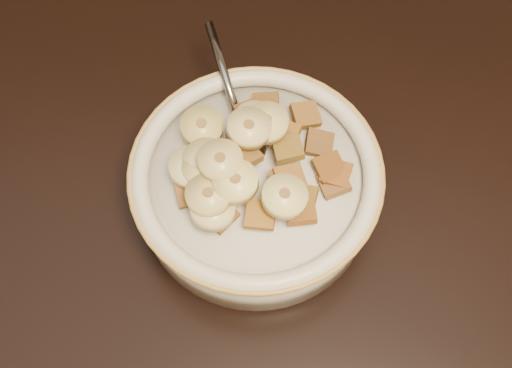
# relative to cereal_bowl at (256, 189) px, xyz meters

# --- Properties ---
(cereal_bowl) EXTENTS (0.18, 0.18, 0.04)m
(cereal_bowl) POSITION_rel_cereal_bowl_xyz_m (0.00, 0.00, 0.00)
(cereal_bowl) COLOR silver
(cereal_bowl) RESTS_ON table
(milk) EXTENTS (0.15, 0.15, 0.00)m
(milk) POSITION_rel_cereal_bowl_xyz_m (0.00, 0.00, 0.02)
(milk) COLOR silver
(milk) RESTS_ON cereal_bowl
(spoon) EXTENTS (0.05, 0.05, 0.01)m
(spoon) POSITION_rel_cereal_bowl_xyz_m (-0.01, 0.03, 0.03)
(spoon) COLOR gray
(spoon) RESTS_ON cereal_bowl
(cereal_square_0) EXTENTS (0.02, 0.02, 0.01)m
(cereal_square_0) POSITION_rel_cereal_bowl_xyz_m (-0.04, 0.00, 0.03)
(cereal_square_0) COLOR olive
(cereal_square_0) RESTS_ON milk
(cereal_square_1) EXTENTS (0.02, 0.02, 0.01)m
(cereal_square_1) POSITION_rel_cereal_bowl_xyz_m (0.01, -0.04, 0.04)
(cereal_square_1) COLOR #955D19
(cereal_square_1) RESTS_ON milk
(cereal_square_2) EXTENTS (0.03, 0.03, 0.01)m
(cereal_square_2) POSITION_rel_cereal_bowl_xyz_m (0.01, 0.03, 0.04)
(cereal_square_2) COLOR brown
(cereal_square_2) RESTS_ON milk
(cereal_square_3) EXTENTS (0.03, 0.03, 0.01)m
(cereal_square_3) POSITION_rel_cereal_bowl_xyz_m (0.02, 0.03, 0.04)
(cereal_square_3) COLOR #975C21
(cereal_square_3) RESTS_ON milk
(cereal_square_4) EXTENTS (0.03, 0.03, 0.01)m
(cereal_square_4) POSITION_rel_cereal_bowl_xyz_m (-0.04, -0.02, 0.03)
(cereal_square_4) COLOR brown
(cereal_square_4) RESTS_ON milk
(cereal_square_5) EXTENTS (0.03, 0.03, 0.01)m
(cereal_square_5) POSITION_rel_cereal_bowl_xyz_m (0.01, 0.03, 0.04)
(cereal_square_5) COLOR olive
(cereal_square_5) RESTS_ON milk
(cereal_square_6) EXTENTS (0.03, 0.03, 0.01)m
(cereal_square_6) POSITION_rel_cereal_bowl_xyz_m (0.03, 0.05, 0.03)
(cereal_square_6) COLOR brown
(cereal_square_6) RESTS_ON milk
(cereal_square_7) EXTENTS (0.02, 0.02, 0.01)m
(cereal_square_7) POSITION_rel_cereal_bowl_xyz_m (0.03, -0.02, 0.03)
(cereal_square_7) COLOR brown
(cereal_square_7) RESTS_ON milk
(cereal_square_8) EXTENTS (0.02, 0.02, 0.01)m
(cereal_square_8) POSITION_rel_cereal_bowl_xyz_m (0.04, -0.03, 0.03)
(cereal_square_8) COLOR brown
(cereal_square_8) RESTS_ON milk
(cereal_square_9) EXTENTS (0.03, 0.03, 0.01)m
(cereal_square_9) POSITION_rel_cereal_bowl_xyz_m (-0.03, -0.00, 0.04)
(cereal_square_9) COLOR brown
(cereal_square_9) RESTS_ON milk
(cereal_square_10) EXTENTS (0.02, 0.03, 0.01)m
(cereal_square_10) POSITION_rel_cereal_bowl_xyz_m (-0.00, 0.05, 0.03)
(cereal_square_10) COLOR #97561A
(cereal_square_10) RESTS_ON milk
(cereal_square_11) EXTENTS (0.02, 0.02, 0.01)m
(cereal_square_11) POSITION_rel_cereal_bowl_xyz_m (0.04, 0.03, 0.03)
(cereal_square_11) COLOR brown
(cereal_square_11) RESTS_ON milk
(cereal_square_12) EXTENTS (0.03, 0.03, 0.01)m
(cereal_square_12) POSITION_rel_cereal_bowl_xyz_m (-0.01, 0.02, 0.04)
(cereal_square_12) COLOR olive
(cereal_square_12) RESTS_ON milk
(cereal_square_13) EXTENTS (0.03, 0.03, 0.01)m
(cereal_square_13) POSITION_rel_cereal_bowl_xyz_m (-0.00, 0.04, 0.03)
(cereal_square_13) COLOR brown
(cereal_square_13) RESTS_ON milk
(cereal_square_14) EXTENTS (0.02, 0.02, 0.01)m
(cereal_square_14) POSITION_rel_cereal_bowl_xyz_m (0.02, -0.01, 0.04)
(cereal_square_14) COLOR brown
(cereal_square_14) RESTS_ON milk
(cereal_square_15) EXTENTS (0.03, 0.03, 0.01)m
(cereal_square_15) POSITION_rel_cereal_bowl_xyz_m (-0.01, 0.05, 0.03)
(cereal_square_15) COLOR brown
(cereal_square_15) RESTS_ON milk
(cereal_square_16) EXTENTS (0.03, 0.03, 0.01)m
(cereal_square_16) POSITION_rel_cereal_bowl_xyz_m (0.05, 0.01, 0.03)
(cereal_square_16) COLOR brown
(cereal_square_16) RESTS_ON milk
(cereal_square_17) EXTENTS (0.03, 0.03, 0.01)m
(cereal_square_17) POSITION_rel_cereal_bowl_xyz_m (0.06, -0.00, 0.03)
(cereal_square_17) COLOR brown
(cereal_square_17) RESTS_ON milk
(cereal_square_18) EXTENTS (0.03, 0.03, 0.01)m
(cereal_square_18) POSITION_rel_cereal_bowl_xyz_m (0.02, -0.01, 0.04)
(cereal_square_18) COLOR #985C20
(cereal_square_18) RESTS_ON milk
(cereal_square_19) EXTENTS (0.03, 0.03, 0.01)m
(cereal_square_19) POSITION_rel_cereal_bowl_xyz_m (0.02, -0.02, 0.04)
(cereal_square_19) COLOR brown
(cereal_square_19) RESTS_ON milk
(cereal_square_20) EXTENTS (0.03, 0.03, 0.01)m
(cereal_square_20) POSITION_rel_cereal_bowl_xyz_m (-0.02, -0.04, 0.03)
(cereal_square_20) COLOR brown
(cereal_square_20) RESTS_ON milk
(cereal_square_21) EXTENTS (0.03, 0.03, 0.01)m
(cereal_square_21) POSITION_rel_cereal_bowl_xyz_m (-0.01, 0.00, 0.04)
(cereal_square_21) COLOR brown
(cereal_square_21) RESTS_ON milk
(cereal_square_22) EXTENTS (0.02, 0.02, 0.01)m
(cereal_square_22) POSITION_rel_cereal_bowl_xyz_m (-0.00, 0.06, 0.03)
(cereal_square_22) COLOR brown
(cereal_square_22) RESTS_ON milk
(cereal_square_23) EXTENTS (0.02, 0.02, 0.01)m
(cereal_square_23) POSITION_rel_cereal_bowl_xyz_m (0.06, 0.01, 0.03)
(cereal_square_23) COLOR brown
(cereal_square_23) RESTS_ON milk
(cereal_square_24) EXTENTS (0.03, 0.03, 0.01)m
(cereal_square_24) POSITION_rel_cereal_bowl_xyz_m (0.02, 0.02, 0.04)
(cereal_square_24) COLOR brown
(cereal_square_24) RESTS_ON milk
(banana_slice_0) EXTENTS (0.04, 0.04, 0.01)m
(banana_slice_0) POSITION_rel_cereal_bowl_xyz_m (-0.04, -0.01, 0.04)
(banana_slice_0) COLOR #F9E6A6
(banana_slice_0) RESTS_ON milk
(banana_slice_1) EXTENTS (0.04, 0.04, 0.01)m
(banana_slice_1) POSITION_rel_cereal_bowl_xyz_m (-0.00, 0.03, 0.05)
(banana_slice_1) COLOR #FDE9A8
(banana_slice_1) RESTS_ON milk
(banana_slice_2) EXTENTS (0.03, 0.03, 0.01)m
(banana_slice_2) POSITION_rel_cereal_bowl_xyz_m (0.02, -0.03, 0.05)
(banana_slice_2) COLOR #FCED9A
(banana_slice_2) RESTS_ON milk
(banana_slice_3) EXTENTS (0.04, 0.04, 0.02)m
(banana_slice_3) POSITION_rel_cereal_bowl_xyz_m (-0.02, -0.04, 0.04)
(banana_slice_3) COLOR #FAE69A
(banana_slice_3) RESTS_ON milk
(banana_slice_4) EXTENTS (0.04, 0.04, 0.01)m
(banana_slice_4) POSITION_rel_cereal_bowl_xyz_m (0.00, 0.03, 0.05)
(banana_slice_4) COLOR beige
(banana_slice_4) RESTS_ON milk
(banana_slice_5) EXTENTS (0.03, 0.03, 0.01)m
(banana_slice_5) POSITION_rel_cereal_bowl_xyz_m (-0.01, 0.02, 0.06)
(banana_slice_5) COLOR #DACF80
(banana_slice_5) RESTS_ON milk
(banana_slice_6) EXTENTS (0.04, 0.04, 0.01)m
(banana_slice_6) POSITION_rel_cereal_bowl_xyz_m (-0.03, -0.01, 0.04)
(banana_slice_6) COLOR #ECD97E
(banana_slice_6) RESTS_ON milk
(banana_slice_7) EXTENTS (0.03, 0.03, 0.01)m
(banana_slice_7) POSITION_rel_cereal_bowl_xyz_m (-0.01, -0.02, 0.05)
(banana_slice_7) COLOR #EFE493
(banana_slice_7) RESTS_ON milk
(banana_slice_8) EXTENTS (0.04, 0.04, 0.01)m
(banana_slice_8) POSITION_rel_cereal_bowl_xyz_m (-0.02, -0.01, 0.05)
(banana_slice_8) COLOR #F7D992
(banana_slice_8) RESTS_ON milk
(banana_slice_9) EXTENTS (0.03, 0.03, 0.01)m
(banana_slice_9) POSITION_rel_cereal_bowl_xyz_m (-0.04, -0.00, 0.04)
(banana_slice_9) COLOR #F8EC98
(banana_slice_9) RESTS_ON milk
(banana_slice_10) EXTENTS (0.04, 0.04, 0.01)m
(banana_slice_10) POSITION_rel_cereal_bowl_xyz_m (-0.04, 0.02, 0.04)
(banana_slice_10) COLOR tan
(banana_slice_10) RESTS_ON milk
(banana_slice_11) EXTENTS (0.04, 0.04, 0.01)m
(banana_slice_11) POSITION_rel_cereal_bowl_xyz_m (-0.03, -0.03, 0.05)
(banana_slice_11) COLOR #D6C175
(banana_slice_11) RESTS_ON milk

